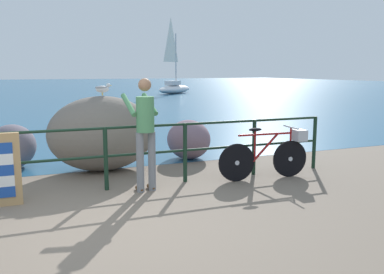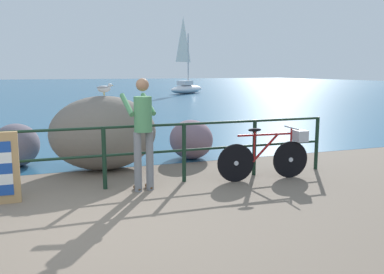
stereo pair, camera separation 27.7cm
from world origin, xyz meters
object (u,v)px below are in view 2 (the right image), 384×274
(seagull, at_px, (104,88))
(sailboat, at_px, (187,85))
(bicycle, at_px, (272,153))
(breakwater_boulder_right, at_px, (191,139))
(breakwater_boulder_main, at_px, (104,133))
(person_at_railing, at_px, (143,129))
(breakwater_boulder_left, at_px, (16,145))

(seagull, relative_size, sailboat, 0.06)
(bicycle, height_order, breakwater_boulder_right, bicycle)
(breakwater_boulder_main, bearing_deg, seagull, 61.84)
(bicycle, distance_m, person_at_railing, 2.34)
(breakwater_boulder_left, bearing_deg, seagull, -25.21)
(sailboat, bearing_deg, breakwater_boulder_main, -151.29)
(person_at_railing, distance_m, seagull, 1.86)
(breakwater_boulder_main, relative_size, breakwater_boulder_left, 1.97)
(person_at_railing, bearing_deg, breakwater_boulder_left, 31.41)
(person_at_railing, xyz_separation_m, breakwater_boulder_left, (-2.01, 2.52, -0.56))
(breakwater_boulder_left, relative_size, seagull, 3.01)
(breakwater_boulder_main, bearing_deg, breakwater_boulder_left, 151.44)
(person_at_railing, height_order, breakwater_boulder_main, person_at_railing)
(person_at_railing, distance_m, breakwater_boulder_right, 2.59)
(breakwater_boulder_left, xyz_separation_m, seagull, (1.67, -0.78, 1.14))
(bicycle, relative_size, breakwater_boulder_left, 1.65)
(bicycle, relative_size, seagull, 4.96)
(person_at_railing, bearing_deg, breakwater_boulder_main, 6.32)
(bicycle, bearing_deg, sailboat, 78.17)
(person_at_railing, relative_size, sailboat, 0.29)
(bicycle, xyz_separation_m, sailboat, (7.51, 26.45, 0.24))
(seagull, bearing_deg, bicycle, -44.92)
(breakwater_boulder_right, relative_size, seagull, 3.05)
(breakwater_boulder_main, bearing_deg, person_at_railing, -76.59)
(bicycle, height_order, breakwater_boulder_main, breakwater_boulder_main)
(breakwater_boulder_right, bearing_deg, sailboat, 71.26)
(sailboat, bearing_deg, breakwater_boulder_left, -155.23)
(breakwater_boulder_right, xyz_separation_m, seagull, (-1.86, -0.28, 1.14))
(bicycle, height_order, sailboat, sailboat)
(person_at_railing, relative_size, breakwater_boulder_left, 1.73)
(bicycle, relative_size, sailboat, 0.28)
(person_at_railing, height_order, breakwater_boulder_left, person_at_railing)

